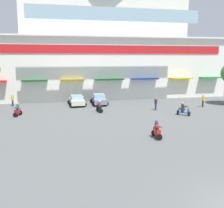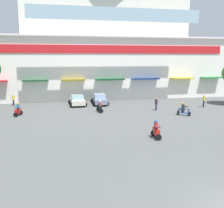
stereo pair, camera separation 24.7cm
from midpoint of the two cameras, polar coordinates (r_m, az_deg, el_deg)
ground_plane at (r=23.80m, az=8.02°, el=-5.77°), size 128.00×128.00×0.00m
colonial_building at (r=45.28m, az=-1.61°, el=13.40°), size 39.91×16.43×20.53m
parked_car_0 at (r=35.70m, az=-7.58°, el=0.83°), size 2.52×3.95×1.44m
parked_car_1 at (r=36.28m, az=-2.62°, el=1.09°), size 2.41×4.25×1.47m
scooter_rider_3 at (r=30.90m, az=-20.09°, el=-1.37°), size 0.90×1.41×1.54m
scooter_rider_4 at (r=21.40m, az=10.17°, el=-5.90°), size 0.58×1.35×1.55m
scooter_rider_5 at (r=31.11m, az=-2.53°, el=-0.69°), size 0.67×1.49×1.48m
scooter_rider_6 at (r=30.43m, az=16.00°, el=-1.31°), size 1.43×1.37×1.52m
pedestrian_0 at (r=37.60m, az=-21.05°, el=0.99°), size 0.50×0.50×1.61m
pedestrian_1 at (r=36.26m, az=20.06°, el=0.86°), size 0.40×0.40×1.68m
pedestrian_2 at (r=32.55m, az=10.09°, el=0.18°), size 0.44×0.44×1.61m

